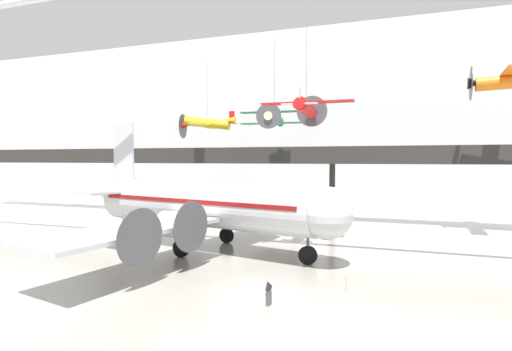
{
  "coord_description": "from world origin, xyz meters",
  "views": [
    {
      "loc": [
        7.0,
        -20.74,
        7.35
      ],
      "look_at": [
        -3.27,
        8.88,
        6.05
      ],
      "focal_mm": 28.0,
      "sensor_mm": 36.0,
      "label": 1
    }
  ],
  "objects_px": {
    "airliner_silver_main": "(202,204)",
    "suspended_plane_red_highwing": "(306,108)",
    "suspended_plane_green_biplane": "(274,119)",
    "stanchion_barrier": "(346,288)",
    "suspended_plane_yellow_lowwing": "(207,123)",
    "info_sign_pedestal": "(269,296)"
  },
  "relations": [
    {
      "from": "suspended_plane_red_highwing",
      "to": "info_sign_pedestal",
      "type": "xyz_separation_m",
      "value": [
        1.22,
        -14.51,
        -11.24
      ]
    },
    {
      "from": "airliner_silver_main",
      "to": "suspended_plane_red_highwing",
      "type": "xyz_separation_m",
      "value": [
        7.68,
        4.3,
        8.03
      ]
    },
    {
      "from": "airliner_silver_main",
      "to": "info_sign_pedestal",
      "type": "xyz_separation_m",
      "value": [
        8.9,
        -10.22,
        -3.21
      ]
    },
    {
      "from": "info_sign_pedestal",
      "to": "suspended_plane_red_highwing",
      "type": "bearing_deg",
      "value": 102.52
    },
    {
      "from": "suspended_plane_red_highwing",
      "to": "suspended_plane_yellow_lowwing",
      "type": "bearing_deg",
      "value": 46.97
    },
    {
      "from": "airliner_silver_main",
      "to": "suspended_plane_yellow_lowwing",
      "type": "xyz_separation_m",
      "value": [
        -8.51,
        18.57,
        8.39
      ]
    },
    {
      "from": "airliner_silver_main",
      "to": "stanchion_barrier",
      "type": "bearing_deg",
      "value": -18.14
    },
    {
      "from": "suspended_plane_red_highwing",
      "to": "stanchion_barrier",
      "type": "relative_size",
      "value": 9.34
    },
    {
      "from": "suspended_plane_green_biplane",
      "to": "info_sign_pedestal",
      "type": "bearing_deg",
      "value": 12.24
    },
    {
      "from": "suspended_plane_green_biplane",
      "to": "suspended_plane_red_highwing",
      "type": "bearing_deg",
      "value": 29.33
    },
    {
      "from": "info_sign_pedestal",
      "to": "airliner_silver_main",
      "type": "bearing_deg",
      "value": 138.77
    },
    {
      "from": "suspended_plane_green_biplane",
      "to": "info_sign_pedestal",
      "type": "distance_m",
      "value": 25.87
    },
    {
      "from": "suspended_plane_yellow_lowwing",
      "to": "stanchion_barrier",
      "type": "distance_m",
      "value": 35.18
    },
    {
      "from": "suspended_plane_green_biplane",
      "to": "suspended_plane_yellow_lowwing",
      "type": "relative_size",
      "value": 0.97
    },
    {
      "from": "suspended_plane_green_biplane",
      "to": "info_sign_pedestal",
      "type": "height_order",
      "value": "suspended_plane_green_biplane"
    },
    {
      "from": "airliner_silver_main",
      "to": "suspended_plane_red_highwing",
      "type": "height_order",
      "value": "suspended_plane_red_highwing"
    },
    {
      "from": "suspended_plane_green_biplane",
      "to": "airliner_silver_main",
      "type": "bearing_deg",
      "value": -15.31
    },
    {
      "from": "suspended_plane_green_biplane",
      "to": "stanchion_barrier",
      "type": "relative_size",
      "value": 9.24
    },
    {
      "from": "stanchion_barrier",
      "to": "info_sign_pedestal",
      "type": "height_order",
      "value": "info_sign_pedestal"
    },
    {
      "from": "suspended_plane_green_biplane",
      "to": "suspended_plane_yellow_lowwing",
      "type": "height_order",
      "value": "suspended_plane_yellow_lowwing"
    },
    {
      "from": "suspended_plane_red_highwing",
      "to": "stanchion_barrier",
      "type": "bearing_deg",
      "value": -159.45
    },
    {
      "from": "airliner_silver_main",
      "to": "suspended_plane_yellow_lowwing",
      "type": "height_order",
      "value": "suspended_plane_yellow_lowwing"
    }
  ]
}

